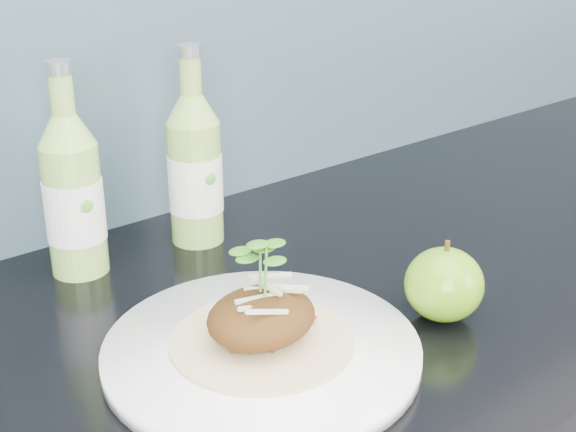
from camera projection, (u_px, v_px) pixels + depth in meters
name	position (u px, v px, depth m)	size (l,w,h in m)	color
dinner_plate	(262.00, 351.00, 0.73)	(0.36, 0.36, 0.02)	white
pork_taco	(261.00, 315.00, 0.71)	(0.17, 0.17, 0.10)	tan
green_apple	(444.00, 284.00, 0.78)	(0.10, 0.10, 0.08)	#3E910F
cider_bottle_left	(73.00, 196.00, 0.86)	(0.08, 0.08, 0.24)	#8DBF4F
cider_bottle_right	(195.00, 170.00, 0.94)	(0.08, 0.08, 0.24)	#8CB64C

